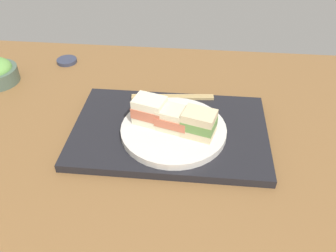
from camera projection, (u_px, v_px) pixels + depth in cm
name	position (u px, v px, depth cm)	size (l,w,h in cm)	color
ground_plane	(161.00, 159.00, 76.43)	(140.00, 100.00, 3.00)	brown
serving_tray	(170.00, 131.00, 80.04)	(43.70, 28.54, 1.89)	black
sandwich_plate	(174.00, 130.00, 77.56)	(23.27, 23.27, 1.57)	silver
sandwich_near	(199.00, 124.00, 73.56)	(7.91, 6.74, 5.71)	beige
sandwich_middle	(174.00, 119.00, 75.54)	(8.25, 7.09, 4.87)	beige
sandwich_far	(150.00, 110.00, 76.90)	(8.03, 6.93, 6.01)	#EFE5C1
chopsticks_pair	(173.00, 97.00, 88.41)	(20.70, 3.54, 0.70)	tan
small_sauce_dish	(67.00, 61.00, 106.62)	(5.97, 5.97, 1.07)	#33384C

